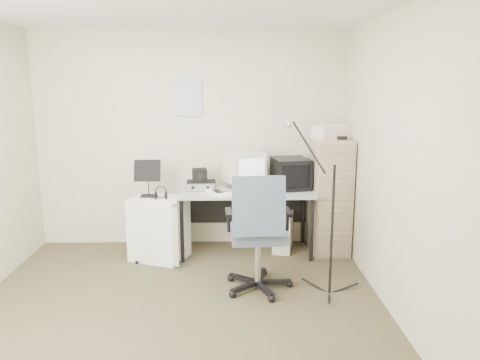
{
  "coord_description": "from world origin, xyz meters",
  "views": [
    {
      "loc": [
        0.45,
        -3.65,
        1.93
      ],
      "look_at": [
        0.55,
        0.95,
        0.95
      ],
      "focal_mm": 35.0,
      "sensor_mm": 36.0,
      "label": 1
    }
  ],
  "objects_px": {
    "desk": "(246,221)",
    "office_chair": "(258,231)",
    "filing_cabinet": "(330,196)",
    "side_cart": "(159,228)"
  },
  "relations": [
    {
      "from": "desk",
      "to": "office_chair",
      "type": "relative_size",
      "value": 1.32
    },
    {
      "from": "filing_cabinet",
      "to": "desk",
      "type": "height_order",
      "value": "filing_cabinet"
    },
    {
      "from": "filing_cabinet",
      "to": "side_cart",
      "type": "xyz_separation_m",
      "value": [
        -1.91,
        -0.21,
        -0.31
      ]
    },
    {
      "from": "side_cart",
      "to": "desk",
      "type": "bearing_deg",
      "value": 31.61
    },
    {
      "from": "desk",
      "to": "office_chair",
      "type": "xyz_separation_m",
      "value": [
        0.08,
        -0.98,
        0.2
      ]
    },
    {
      "from": "filing_cabinet",
      "to": "side_cart",
      "type": "distance_m",
      "value": 1.95
    },
    {
      "from": "desk",
      "to": "office_chair",
      "type": "bearing_deg",
      "value": -85.52
    },
    {
      "from": "filing_cabinet",
      "to": "office_chair",
      "type": "xyz_separation_m",
      "value": [
        -0.87,
        -1.01,
        -0.08
      ]
    },
    {
      "from": "desk",
      "to": "side_cart",
      "type": "height_order",
      "value": "desk"
    },
    {
      "from": "filing_cabinet",
      "to": "desk",
      "type": "distance_m",
      "value": 0.99
    }
  ]
}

